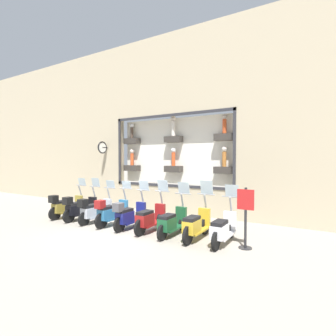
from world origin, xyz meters
The scene contains 12 objects.
ground_plane centered at (0.00, 0.00, 0.00)m, with size 120.00×120.00×0.00m, color gray.
building_facade centered at (3.60, 0.00, 4.07)m, with size 1.23×36.00×8.00m.
scooter_white_0 centered at (0.38, -3.50, 0.43)m, with size 1.80×0.61×1.63m.
scooter_yellow_1 centered at (0.38, -2.67, 0.45)m, with size 1.81×0.61×1.72m.
scooter_green_2 centered at (0.37, -1.84, 0.42)m, with size 1.80×0.60×1.63m.
scooter_red_3 centered at (0.38, -1.00, 0.44)m, with size 1.81×0.60×1.67m.
scooter_navy_4 centered at (0.32, -0.17, 0.47)m, with size 1.80×0.61×1.61m.
scooter_teal_5 centered at (0.32, 0.66, 0.48)m, with size 1.81×0.60×1.56m.
scooter_silver_6 centered at (0.31, 1.50, 0.47)m, with size 1.80×0.60×1.55m.
scooter_black_7 centered at (0.32, 2.33, 0.48)m, with size 1.80×0.61×1.62m.
scooter_olive_8 centered at (0.32, 3.16, 0.48)m, with size 1.80×0.61×1.58m.
shop_sign_post centered at (0.39, -4.12, 0.89)m, with size 0.36×0.45×1.65m.
Camera 1 is at (-6.70, -5.90, 2.43)m, focal length 28.00 mm.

